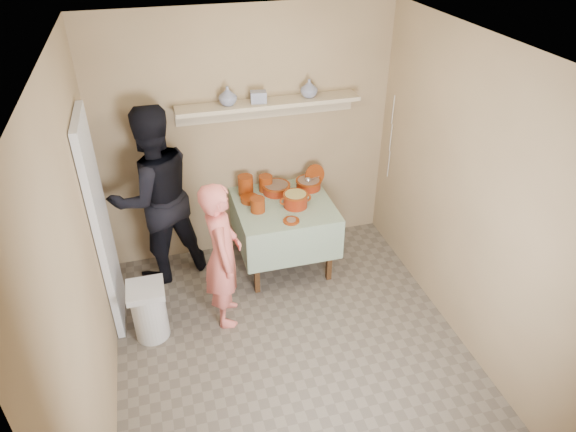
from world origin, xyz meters
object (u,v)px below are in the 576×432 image
object	(u,v)px
serving_table	(284,213)
trash_bin	(149,311)
person_cook	(223,255)
person_helper	(155,196)
cazuela_rice	(295,199)

from	to	relation	value
serving_table	trash_bin	world-z (taller)	serving_table
person_cook	person_helper	bearing A→B (deg)	37.74
person_cook	serving_table	bearing A→B (deg)	-42.25
person_cook	serving_table	world-z (taller)	person_cook
cazuela_rice	person_cook	bearing A→B (deg)	-146.27
person_cook	cazuela_rice	bearing A→B (deg)	-49.79
person_cook	serving_table	size ratio (longest dim) A/B	1.47
person_cook	cazuela_rice	world-z (taller)	person_cook
person_helper	person_cook	bearing A→B (deg)	101.67
serving_table	person_helper	bearing A→B (deg)	170.68
serving_table	person_cook	bearing A→B (deg)	-138.74
serving_table	cazuela_rice	bearing A→B (deg)	-41.07
person_helper	trash_bin	size ratio (longest dim) A/B	3.30
person_cook	person_helper	distance (m)	1.01
person_helper	cazuela_rice	world-z (taller)	person_helper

